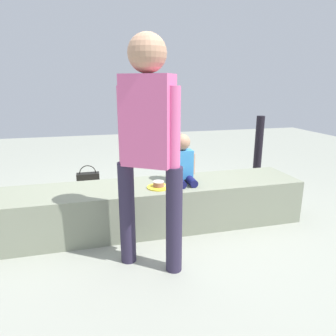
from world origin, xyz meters
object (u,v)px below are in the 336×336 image
Objects in this scene: water_bottle_near_gift at (185,175)px; water_bottle_far_side at (26,205)px; gift_bag at (149,191)px; handbag_black_leather at (88,181)px; adult_standing at (149,136)px; party_cup_red at (57,191)px; child_seated at (182,161)px; cake_plate at (159,186)px.

water_bottle_far_side is (-2.03, -0.64, -0.00)m from water_bottle_near_gift.
handbag_black_leather is (-0.73, 0.58, 0.00)m from gift_bag.
adult_standing is at bearing -100.52° from gift_bag.
party_cup_red is (-1.13, 0.50, -0.08)m from gift_bag.
party_cup_red is (-1.34, 1.19, -0.61)m from child_seated.
adult_standing reaches higher than child_seated.
adult_standing reaches higher than gift_bag.
child_seated is at bearing -73.12° from gift_bag.
water_bottle_near_gift is 0.65× the size of handbag_black_leather.
child_seated is 0.35m from cake_plate.
water_bottle_near_gift reaches higher than party_cup_red.
party_cup_red is at bearing 65.28° from water_bottle_far_side.
party_cup_red is at bearing -167.96° from handbag_black_leather.
cake_plate is 1.01× the size of water_bottle_far_side.
cake_plate reaches higher than party_cup_red.
cake_plate reaches higher than gift_bag.
water_bottle_far_side is (-1.60, 0.62, -0.55)m from child_seated.
child_seated is 1.68× the size of gift_bag.
gift_bag is (0.06, 0.81, -0.34)m from cake_plate.
adult_standing is 7.65× the size of water_bottle_near_gift.
water_bottle_near_gift is at bearing 2.44° from party_cup_red.
gift_bag is 1.40m from water_bottle_far_side.
water_bottle_near_gift is 2.47× the size of party_cup_red.
gift_bag is at bearing 106.88° from child_seated.
child_seated is at bearing -21.18° from water_bottle_far_side.
cake_plate is 1.57m from water_bottle_far_side.
cake_plate is 1.00× the size of water_bottle_near_gift.
adult_standing is at bearing -76.53° from handbag_black_leather.
child_seated is at bearing -108.80° from water_bottle_near_gift.
gift_bag is 0.83× the size of handbag_black_leather.
handbag_black_leather is at bearing 179.55° from water_bottle_near_gift.
child_seated is at bearing -53.72° from handbag_black_leather.
handbag_black_leather is (-1.37, 0.01, 0.02)m from water_bottle_near_gift.
child_seated reaches higher than party_cup_red.
handbag_black_leather reaches higher than water_bottle_near_gift.
gift_bag is at bearing 2.97° from water_bottle_far_side.
cake_plate is 0.88m from gift_bag.
water_bottle_near_gift is 1.77m from party_cup_red.
water_bottle_near_gift is (0.90, 1.95, -0.93)m from adult_standing.
child_seated is 0.28× the size of adult_standing.
party_cup_red is 0.26× the size of handbag_black_leather.
child_seated is at bearing -41.60° from party_cup_red.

